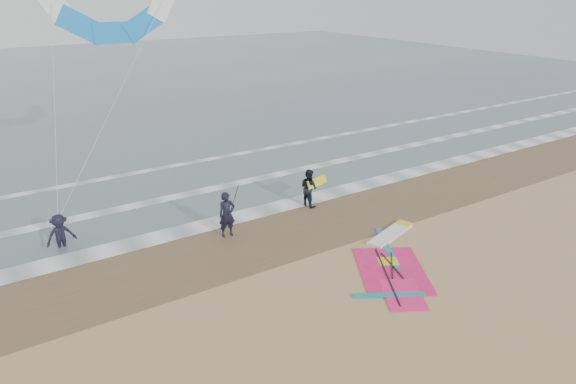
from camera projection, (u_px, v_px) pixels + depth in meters
ground at (410, 284)px, 17.99m from camera, size 120.00×120.00×0.00m
sea_water at (88, 82)px, 55.42m from camera, size 120.00×80.00×0.02m
wet_sand_band at (311, 222)px, 22.67m from camera, size 120.00×5.00×0.01m
foam_waterline at (261, 190)px, 26.12m from camera, size 120.00×9.15×0.02m
windsurf_rig at (393, 260)px, 19.52m from camera, size 5.75×5.45×0.14m
person_standing at (227, 215)px, 21.10m from camera, size 0.74×0.52×1.94m
person_walking at (309, 188)px, 24.07m from camera, size 0.85×1.00×1.81m
person_wading at (59, 228)px, 20.15m from camera, size 1.24×0.83×1.79m
held_pole at (233, 203)px, 21.08m from camera, size 0.17×0.86×1.82m
carried_kiteboard at (317, 182)px, 24.10m from camera, size 1.30×0.51×0.39m
surf_kite at (113, 17)px, 22.11m from camera, size 7.24×3.70×9.00m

